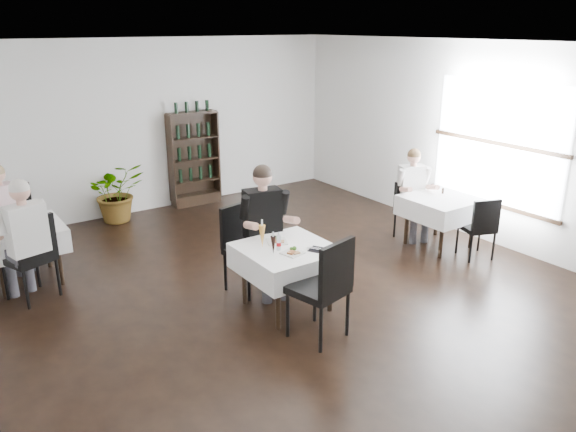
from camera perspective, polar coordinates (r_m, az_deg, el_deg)
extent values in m
plane|color=black|center=(6.97, 1.93, -8.52)|extent=(9.00, 9.00, 0.00)
plane|color=white|center=(6.19, 2.25, 16.95)|extent=(9.00, 9.00, 0.00)
plane|color=white|center=(10.30, -13.20, 8.90)|extent=(7.00, 0.00, 7.00)
plane|color=white|center=(8.91, 20.60, 6.66)|extent=(0.00, 9.00, 9.00)
cube|color=white|center=(8.88, 20.56, 6.96)|extent=(0.03, 2.20, 1.80)
cube|color=black|center=(9.09, 19.82, 1.28)|extent=(0.05, 2.30, 0.06)
cube|color=black|center=(10.69, -9.30, 1.78)|extent=(0.90, 0.28, 0.20)
cylinder|color=black|center=(6.20, -1.01, -8.51)|extent=(0.06, 0.06, 0.71)
cylinder|color=black|center=(6.76, -4.46, -6.13)|extent=(0.06, 0.06, 0.71)
cylinder|color=black|center=(6.59, 4.32, -6.82)|extent=(0.06, 0.06, 0.71)
cylinder|color=black|center=(7.12, 0.63, -4.73)|extent=(0.06, 0.06, 0.71)
cube|color=black|center=(6.51, -0.13, -3.51)|extent=(0.85, 0.85, 0.04)
cube|color=white|center=(6.55, -0.13, -4.40)|extent=(1.03, 1.03, 0.30)
cylinder|color=black|center=(7.70, -27.12, -5.07)|extent=(0.06, 0.06, 0.71)
cylinder|color=black|center=(7.79, -22.22, -4.08)|extent=(0.06, 0.06, 0.71)
cylinder|color=black|center=(8.41, -23.29, -2.53)|extent=(0.06, 0.06, 0.71)
cube|color=black|center=(7.92, -25.49, -1.24)|extent=(0.80, 0.80, 0.04)
cube|color=white|center=(7.96, -25.38, -1.98)|extent=(0.98, 0.98, 0.30)
cylinder|color=black|center=(8.31, 15.34, -1.87)|extent=(0.06, 0.06, 0.71)
cylinder|color=black|center=(8.73, 11.97, -0.58)|extent=(0.06, 0.06, 0.71)
cylinder|color=black|center=(8.82, 18.22, -0.94)|extent=(0.06, 0.06, 0.71)
cylinder|color=black|center=(9.22, 14.91, 0.23)|extent=(0.06, 0.06, 0.71)
cube|color=black|center=(8.65, 15.32, 1.58)|extent=(0.80, 0.80, 0.04)
cube|color=white|center=(8.68, 15.26, 0.88)|extent=(0.98, 0.98, 0.30)
imported|color=#2C5B1F|center=(9.94, -17.02, 2.35)|extent=(0.94, 0.82, 1.02)
cylinder|color=black|center=(6.86, -3.99, -6.72)|extent=(0.04, 0.04, 0.50)
cylinder|color=black|center=(7.15, -6.38, -5.68)|extent=(0.04, 0.04, 0.50)
cylinder|color=black|center=(7.13, -1.45, -5.63)|extent=(0.04, 0.04, 0.50)
cylinder|color=black|center=(7.41, -3.85, -4.67)|extent=(0.04, 0.04, 0.50)
cube|color=black|center=(7.02, -3.97, -3.57)|extent=(0.59, 0.59, 0.08)
cube|color=black|center=(7.07, -5.29, -0.90)|extent=(0.50, 0.16, 0.54)
cylinder|color=black|center=(6.41, 2.74, -8.53)|extent=(0.04, 0.04, 0.53)
cylinder|color=black|center=(6.16, 6.06, -9.81)|extent=(0.04, 0.04, 0.53)
cylinder|color=black|center=(6.10, -0.04, -10.00)|extent=(0.04, 0.04, 0.53)
cylinder|color=black|center=(5.84, 3.34, -11.45)|extent=(0.04, 0.04, 0.53)
cube|color=black|center=(5.98, 3.08, -7.43)|extent=(0.63, 0.63, 0.08)
cube|color=black|center=(5.72, 4.99, -5.37)|extent=(0.52, 0.17, 0.57)
cylinder|color=black|center=(8.46, -25.92, -3.57)|extent=(0.04, 0.04, 0.50)
cylinder|color=black|center=(8.85, -26.89, -2.76)|extent=(0.04, 0.04, 0.50)
cylinder|color=black|center=(8.59, -23.23, -2.85)|extent=(0.04, 0.04, 0.50)
cylinder|color=black|center=(8.98, -24.30, -2.09)|extent=(0.04, 0.04, 0.50)
cube|color=black|center=(8.63, -25.35, -1.06)|extent=(0.58, 0.58, 0.08)
cube|color=black|center=(8.75, -26.14, 1.11)|extent=(0.50, 0.14, 0.54)
cylinder|color=black|center=(7.87, -24.10, -4.94)|extent=(0.04, 0.04, 0.49)
cylinder|color=black|center=(7.53, -22.30, -5.76)|extent=(0.04, 0.04, 0.49)
cylinder|color=black|center=(7.68, -26.77, -5.94)|extent=(0.04, 0.04, 0.49)
cylinder|color=black|center=(7.33, -25.05, -6.83)|extent=(0.04, 0.04, 0.49)
cube|color=black|center=(7.50, -24.85, -3.91)|extent=(0.64, 0.64, 0.08)
cube|color=black|center=(7.21, -24.20, -2.20)|extent=(0.48, 0.23, 0.54)
cylinder|color=black|center=(8.82, 12.63, -1.47)|extent=(0.03, 0.03, 0.41)
cylinder|color=black|center=(9.01, 10.78, -0.89)|extent=(0.03, 0.03, 0.41)
cylinder|color=black|center=(9.10, 13.94, -0.93)|extent=(0.03, 0.03, 0.41)
cylinder|color=black|center=(9.29, 12.12, -0.38)|extent=(0.03, 0.03, 0.41)
cube|color=black|center=(8.97, 12.47, 0.49)|extent=(0.46, 0.46, 0.06)
cube|color=black|center=(9.01, 11.61, 2.23)|extent=(0.41, 0.10, 0.45)
cylinder|color=black|center=(8.79, 18.83, -2.09)|extent=(0.03, 0.03, 0.42)
cylinder|color=black|center=(8.51, 20.14, -2.93)|extent=(0.03, 0.03, 0.42)
cylinder|color=black|center=(8.60, 16.80, -2.33)|extent=(0.03, 0.03, 0.42)
cylinder|color=black|center=(8.32, 18.06, -3.20)|extent=(0.03, 0.03, 0.42)
cube|color=black|center=(8.47, 18.63, -1.14)|extent=(0.54, 0.54, 0.06)
cube|color=black|center=(8.25, 19.51, 0.02)|extent=(0.41, 0.19, 0.46)
cube|color=#3F3E46|center=(6.83, -2.81, -3.32)|extent=(0.25, 0.49, 0.16)
cylinder|color=#3F3E46|center=(6.80, -2.15, -6.68)|extent=(0.12, 0.12, 0.55)
cube|color=#3F3E46|center=(6.91, -1.07, -3.05)|extent=(0.25, 0.49, 0.16)
cylinder|color=#3F3E46|center=(6.88, -0.40, -6.36)|extent=(0.12, 0.12, 0.55)
cube|color=black|center=(6.92, -2.62, 0.27)|extent=(0.49, 0.33, 0.62)
cylinder|color=tan|center=(6.58, -3.77, -0.98)|extent=(0.16, 0.36, 0.17)
cylinder|color=tan|center=(6.76, 0.35, -0.39)|extent=(0.16, 0.36, 0.17)
sphere|color=tan|center=(6.77, -2.61, 3.99)|extent=(0.24, 0.24, 0.24)
sphere|color=black|center=(6.76, -2.61, 4.27)|extent=(0.24, 0.24, 0.24)
cube|color=#3F3E46|center=(8.37, -26.67, -1.57)|extent=(0.30, 0.45, 0.14)
cylinder|color=#3F3E46|center=(8.33, -25.67, -3.88)|extent=(0.11, 0.11, 0.50)
cube|color=#3F3E46|center=(8.47, -25.52, -1.17)|extent=(0.30, 0.45, 0.14)
cylinder|color=#3F3E46|center=(8.43, -24.53, -3.45)|extent=(0.11, 0.11, 0.50)
cube|color=#C9A6AA|center=(8.48, -27.13, 1.00)|extent=(0.46, 0.37, 0.56)
cylinder|color=tan|center=(8.37, -24.78, 1.00)|extent=(0.20, 0.32, 0.16)
cube|color=#3F3E46|center=(7.51, -24.56, -3.19)|extent=(0.26, 0.48, 0.15)
cylinder|color=#3F3E46|center=(7.80, -24.82, -5.13)|extent=(0.12, 0.12, 0.53)
cube|color=#3F3E46|center=(7.44, -26.06, -3.63)|extent=(0.26, 0.48, 0.15)
cylinder|color=#3F3E46|center=(7.73, -26.27, -5.57)|extent=(0.12, 0.12, 0.53)
cube|color=silver|center=(7.17, -25.03, -1.22)|extent=(0.48, 0.33, 0.59)
cylinder|color=tan|center=(7.53, -24.22, -0.37)|extent=(0.16, 0.35, 0.17)
sphere|color=tan|center=(7.06, -25.61, 2.28)|extent=(0.23, 0.23, 0.23)
sphere|color=beige|center=(7.05, -25.65, 2.53)|extent=(0.23, 0.23, 0.23)
cube|color=#3F3E46|center=(8.85, 12.26, 0.98)|extent=(0.27, 0.43, 0.14)
cylinder|color=#3F3E46|center=(8.80, 12.63, -1.27)|extent=(0.11, 0.11, 0.48)
cube|color=#3F3E46|center=(8.94, 13.38, 1.08)|extent=(0.27, 0.43, 0.14)
cylinder|color=#3F3E46|center=(8.89, 13.75, -1.15)|extent=(0.11, 0.11, 0.48)
cube|color=silver|center=(8.96, 12.43, 3.35)|extent=(0.44, 0.33, 0.54)
cylinder|color=tan|center=(8.64, 11.88, 2.67)|extent=(0.18, 0.31, 0.15)
cylinder|color=tan|center=(8.85, 14.49, 2.85)|extent=(0.18, 0.31, 0.15)
sphere|color=tan|center=(8.84, 12.67, 5.87)|extent=(0.21, 0.21, 0.21)
sphere|color=brown|center=(8.84, 12.69, 6.06)|extent=(0.21, 0.21, 0.21)
cube|color=white|center=(6.63, -1.14, -2.62)|extent=(0.29, 0.29, 0.02)
cube|color=brown|center=(6.59, -1.25, -2.56)|extent=(0.10, 0.09, 0.02)
sphere|color=#356D1D|center=(6.67, -0.93, -2.15)|extent=(0.05, 0.05, 0.05)
cube|color=brown|center=(6.59, -0.75, -2.60)|extent=(0.10, 0.10, 0.02)
cube|color=white|center=(6.31, 0.45, -3.78)|extent=(0.26, 0.26, 0.02)
cube|color=brown|center=(6.28, 0.35, -3.73)|extent=(0.11, 0.10, 0.02)
sphere|color=#356D1D|center=(6.35, 0.65, -3.30)|extent=(0.05, 0.05, 0.05)
cube|color=brown|center=(6.27, 0.85, -3.76)|extent=(0.08, 0.07, 0.02)
cone|color=black|center=(6.26, -1.51, -2.99)|extent=(0.06, 0.06, 0.21)
cylinder|color=silver|center=(6.21, -1.52, -1.85)|extent=(0.02, 0.02, 0.05)
cone|color=gold|center=(6.43, -2.64, -2.11)|extent=(0.08, 0.08, 0.27)
cylinder|color=silver|center=(6.37, -2.66, -0.67)|extent=(0.02, 0.02, 0.07)
cylinder|color=silver|center=(6.38, -0.95, -2.76)|extent=(0.05, 0.05, 0.17)
cylinder|color=#AE090E|center=(6.38, -0.95, -2.87)|extent=(0.06, 0.06, 0.04)
cylinder|color=silver|center=(6.34, -0.95, -1.84)|extent=(0.02, 0.02, 0.04)
cube|color=black|center=(6.43, 2.84, -3.40)|extent=(0.22, 0.21, 0.01)
cylinder|color=silver|center=(6.41, 2.70, -3.36)|extent=(0.11, 0.18, 0.01)
cylinder|color=silver|center=(6.43, 2.98, -3.28)|extent=(0.12, 0.17, 0.01)
cylinder|color=black|center=(8.83, 15.46, 2.49)|extent=(0.04, 0.04, 0.09)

